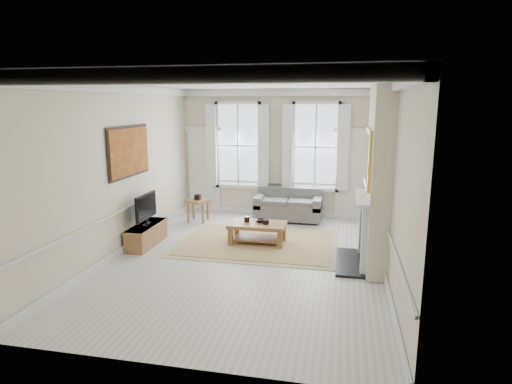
% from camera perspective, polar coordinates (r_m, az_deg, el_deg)
% --- Properties ---
extents(floor, '(7.20, 7.20, 0.00)m').
position_cam_1_polar(floor, '(8.55, -1.18, -8.98)').
color(floor, '#B7B5AD').
rests_on(floor, ground).
extents(ceiling, '(7.20, 7.20, 0.00)m').
position_cam_1_polar(ceiling, '(8.01, -1.28, 14.43)').
color(ceiling, white).
rests_on(ceiling, back_wall).
extents(back_wall, '(5.20, 0.00, 5.20)m').
position_cam_1_polar(back_wall, '(11.61, 2.74, 5.16)').
color(back_wall, beige).
rests_on(back_wall, floor).
extents(left_wall, '(0.00, 7.20, 7.20)m').
position_cam_1_polar(left_wall, '(9.04, -17.53, 2.77)').
color(left_wall, beige).
rests_on(left_wall, floor).
extents(right_wall, '(0.00, 7.20, 7.20)m').
position_cam_1_polar(right_wall, '(7.95, 17.38, 1.62)').
color(right_wall, beige).
rests_on(right_wall, floor).
extents(window_left, '(1.26, 0.20, 2.20)m').
position_cam_1_polar(window_left, '(11.75, -2.38, 6.22)').
color(window_left, '#B2BCC6').
rests_on(window_left, back_wall).
extents(window_right, '(1.26, 0.20, 2.20)m').
position_cam_1_polar(window_right, '(11.42, 7.95, 5.97)').
color(window_right, '#B2BCC6').
rests_on(window_right, back_wall).
extents(door_left, '(0.90, 0.08, 2.30)m').
position_cam_1_polar(door_left, '(12.13, -6.93, 2.75)').
color(door_left, silver).
rests_on(door_left, floor).
extents(door_right, '(0.90, 0.08, 2.30)m').
position_cam_1_polar(door_right, '(11.51, 12.82, 2.06)').
color(door_right, silver).
rests_on(door_right, floor).
extents(painting, '(0.05, 1.66, 1.06)m').
position_cam_1_polar(painting, '(9.24, -16.55, 5.20)').
color(painting, '#A76F1C').
rests_on(painting, left_wall).
extents(chimney_breast, '(0.35, 1.70, 3.38)m').
position_cam_1_polar(chimney_breast, '(8.13, 16.02, 1.91)').
color(chimney_breast, beige).
rests_on(chimney_breast, floor).
extents(hearth, '(0.55, 1.50, 0.05)m').
position_cam_1_polar(hearth, '(8.54, 12.51, -9.11)').
color(hearth, black).
rests_on(hearth, floor).
extents(fireplace, '(0.21, 1.45, 1.33)m').
position_cam_1_polar(fireplace, '(8.32, 14.10, -4.60)').
color(fireplace, silver).
rests_on(fireplace, floor).
extents(mirror, '(0.06, 1.26, 1.06)m').
position_cam_1_polar(mirror, '(8.06, 14.64, 4.43)').
color(mirror, gold).
rests_on(mirror, chimney_breast).
extents(sofa, '(1.72, 0.84, 0.83)m').
position_cam_1_polar(sofa, '(11.31, 4.35, -1.98)').
color(sofa, '#575755').
rests_on(sofa, floor).
extents(side_table, '(0.62, 0.62, 0.58)m').
position_cam_1_polar(side_table, '(11.18, -7.76, -1.59)').
color(side_table, brown).
rests_on(side_table, floor).
extents(rug, '(3.50, 2.60, 0.02)m').
position_cam_1_polar(rug, '(9.48, 0.19, -6.78)').
color(rug, tan).
rests_on(rug, floor).
extents(coffee_table, '(1.24, 0.73, 0.46)m').
position_cam_1_polar(coffee_table, '(9.37, 0.19, -4.64)').
color(coffee_table, brown).
rests_on(coffee_table, rug).
extents(ceramic_pot_a, '(0.12, 0.12, 0.12)m').
position_cam_1_polar(ceramic_pot_a, '(9.43, -1.24, -3.64)').
color(ceramic_pot_a, black).
rests_on(ceramic_pot_a, coffee_table).
extents(ceramic_pot_b, '(0.14, 0.14, 0.10)m').
position_cam_1_polar(ceramic_pot_b, '(9.25, 1.35, -4.02)').
color(ceramic_pot_b, black).
rests_on(ceramic_pot_b, coffee_table).
extents(bowl, '(0.27, 0.27, 0.06)m').
position_cam_1_polar(bowl, '(9.43, 0.61, -3.85)').
color(bowl, black).
rests_on(bowl, coffee_table).
extents(tv_stand, '(0.41, 1.28, 0.46)m').
position_cam_1_polar(tv_stand, '(9.62, -14.39, -5.55)').
color(tv_stand, brown).
rests_on(tv_stand, floor).
extents(tv, '(0.08, 0.90, 0.68)m').
position_cam_1_polar(tv, '(9.44, -14.45, -1.95)').
color(tv, black).
rests_on(tv, tv_stand).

